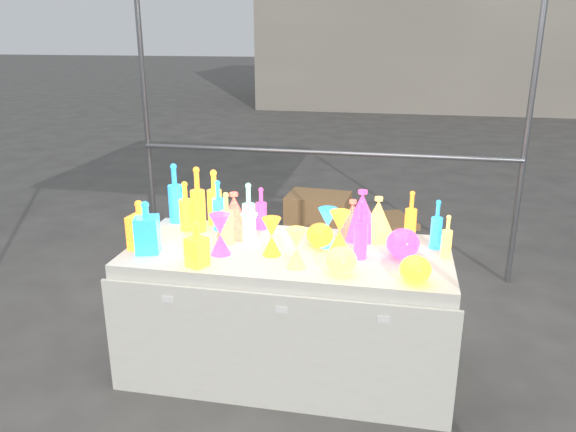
% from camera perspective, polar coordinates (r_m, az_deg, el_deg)
% --- Properties ---
extents(ground, '(80.00, 80.00, 0.00)m').
position_cam_1_polar(ground, '(3.50, -0.00, -14.93)').
color(ground, '#625F5A').
rests_on(ground, ground).
extents(display_table, '(1.84, 0.83, 0.75)m').
position_cam_1_polar(display_table, '(3.30, -0.03, -9.58)').
color(display_table, silver).
rests_on(display_table, ground).
extents(cardboard_box_closed, '(0.62, 0.47, 0.43)m').
position_cam_1_polar(cardboard_box_closed, '(5.44, 3.09, 0.04)').
color(cardboard_box_closed, '#A7794B').
rests_on(cardboard_box_closed, ground).
extents(cardboard_box_flat, '(0.89, 0.79, 0.06)m').
position_cam_1_polar(cardboard_box_flat, '(5.87, 8.98, -0.64)').
color(cardboard_box_flat, '#A7794B').
rests_on(cardboard_box_flat, ground).
extents(bottle_0, '(0.10, 0.10, 0.35)m').
position_cam_1_polar(bottle_0, '(3.55, -7.49, 1.92)').
color(bottle_0, red).
rests_on(bottle_0, display_table).
extents(bottle_1, '(0.11, 0.11, 0.38)m').
position_cam_1_polar(bottle_1, '(3.62, -11.39, 2.30)').
color(bottle_1, '#18842B').
rests_on(bottle_1, display_table).
extents(bottle_2, '(0.12, 0.12, 0.40)m').
position_cam_1_polar(bottle_2, '(3.42, -9.16, 1.68)').
color(bottle_2, gold).
rests_on(bottle_2, display_table).
extents(bottle_3, '(0.09, 0.09, 0.26)m').
position_cam_1_polar(bottle_3, '(3.45, -2.74, 0.79)').
color(bottle_3, '#1C5DA3').
rests_on(bottle_3, display_table).
extents(bottle_4, '(0.10, 0.10, 0.31)m').
position_cam_1_polar(bottle_4, '(3.21, -6.27, -0.22)').
color(bottle_4, '#15867B').
rests_on(bottle_4, display_table).
extents(bottle_5, '(0.10, 0.10, 0.35)m').
position_cam_1_polar(bottle_5, '(3.24, -4.01, 0.40)').
color(bottle_5, '#CA2874').
rests_on(bottle_5, display_table).
extents(bottle_6, '(0.10, 0.10, 0.31)m').
position_cam_1_polar(bottle_6, '(3.47, -10.36, 1.01)').
color(bottle_6, red).
rests_on(bottle_6, display_table).
extents(bottle_7, '(0.09, 0.09, 0.31)m').
position_cam_1_polar(bottle_7, '(3.44, -7.08, 1.09)').
color(bottle_7, '#18842B').
rests_on(bottle_7, display_table).
extents(decanter_0, '(0.13, 0.13, 0.25)m').
position_cam_1_polar(decanter_0, '(2.94, -9.27, -2.82)').
color(decanter_0, red).
rests_on(decanter_0, display_table).
extents(decanter_1, '(0.13, 0.13, 0.28)m').
position_cam_1_polar(decanter_1, '(3.23, -14.78, -0.86)').
color(decanter_1, gold).
rests_on(decanter_1, display_table).
extents(decanter_2, '(0.15, 0.15, 0.30)m').
position_cam_1_polar(decanter_2, '(3.17, -14.16, -1.09)').
color(decanter_2, '#18842B').
rests_on(decanter_2, display_table).
extents(hourglass_0, '(0.12, 0.12, 0.21)m').
position_cam_1_polar(hourglass_0, '(3.05, -1.68, -2.10)').
color(hourglass_0, gold).
rests_on(hourglass_0, display_table).
extents(hourglass_1, '(0.15, 0.15, 0.23)m').
position_cam_1_polar(hourglass_1, '(3.08, -6.89, -1.87)').
color(hourglass_1, '#1C5DA3').
rests_on(hourglass_1, display_table).
extents(hourglass_2, '(0.11, 0.11, 0.21)m').
position_cam_1_polar(hourglass_2, '(2.89, 0.85, -3.30)').
color(hourglass_2, '#15867B').
rests_on(hourglass_2, display_table).
extents(hourglass_3, '(0.10, 0.10, 0.20)m').
position_cam_1_polar(hourglass_3, '(3.16, -3.93, -1.50)').
color(hourglass_3, '#CA2874').
rests_on(hourglass_3, display_table).
extents(hourglass_4, '(0.13, 0.13, 0.23)m').
position_cam_1_polar(hourglass_4, '(3.12, 5.27, -1.53)').
color(hourglass_4, red).
rests_on(hourglass_4, display_table).
extents(hourglass_5, '(0.12, 0.12, 0.22)m').
position_cam_1_polar(hourglass_5, '(3.18, 4.05, -1.15)').
color(hourglass_5, '#18842B').
rests_on(hourglass_5, display_table).
extents(globe_0, '(0.18, 0.18, 0.12)m').
position_cam_1_polar(globe_0, '(2.80, 12.81, -5.47)').
color(globe_0, red).
rests_on(globe_0, display_table).
extents(globe_1, '(0.17, 0.17, 0.13)m').
position_cam_1_polar(globe_1, '(2.83, 5.40, -4.71)').
color(globe_1, '#15867B').
rests_on(globe_1, display_table).
extents(globe_2, '(0.20, 0.20, 0.12)m').
position_cam_1_polar(globe_2, '(3.18, 3.25, -2.09)').
color(globe_2, gold).
rests_on(globe_2, display_table).
extents(globe_3, '(0.20, 0.20, 0.14)m').
position_cam_1_polar(globe_3, '(3.08, 11.59, -2.90)').
color(globe_3, '#1C5DA3').
rests_on(globe_3, display_table).
extents(lampshade_0, '(0.26, 0.26, 0.27)m').
position_cam_1_polar(lampshade_0, '(3.34, -5.46, 0.16)').
color(lampshade_0, yellow).
rests_on(lampshade_0, display_table).
extents(lampshade_1, '(0.20, 0.20, 0.23)m').
position_cam_1_polar(lampshade_1, '(3.33, 6.56, -0.26)').
color(lampshade_1, yellow).
rests_on(lampshade_1, display_table).
extents(lampshade_2, '(0.33, 0.33, 0.29)m').
position_cam_1_polar(lampshade_2, '(3.32, 7.52, 0.19)').
color(lampshade_2, '#1C5DA3').
rests_on(lampshade_2, display_table).
extents(lampshade_3, '(0.25, 0.25, 0.25)m').
position_cam_1_polar(lampshade_3, '(3.32, 9.12, -0.20)').
color(lampshade_3, '#15867B').
rests_on(lampshade_3, display_table).
extents(bottle_8, '(0.08, 0.08, 0.29)m').
position_cam_1_polar(bottle_8, '(3.23, 14.87, -0.82)').
color(bottle_8, '#18842B').
rests_on(bottle_8, display_table).
extents(bottle_9, '(0.09, 0.09, 0.30)m').
position_cam_1_polar(bottle_9, '(3.32, 12.38, 0.00)').
color(bottle_9, gold).
rests_on(bottle_9, display_table).
extents(bottle_10, '(0.08, 0.08, 0.32)m').
position_cam_1_polar(bottle_10, '(3.01, 7.42, -1.39)').
color(bottle_10, '#1C5DA3').
rests_on(bottle_10, display_table).
extents(bottle_11, '(0.07, 0.07, 0.24)m').
position_cam_1_polar(bottle_11, '(3.12, 15.86, -2.03)').
color(bottle_11, '#15867B').
rests_on(bottle_11, display_table).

